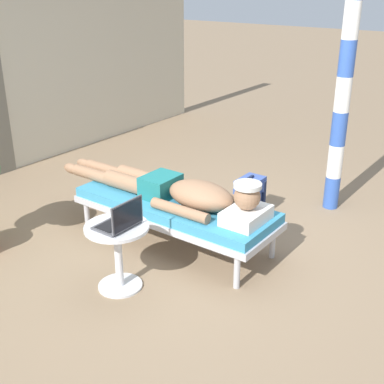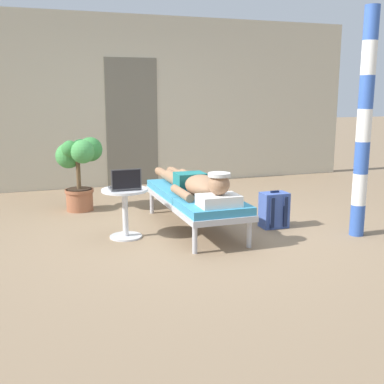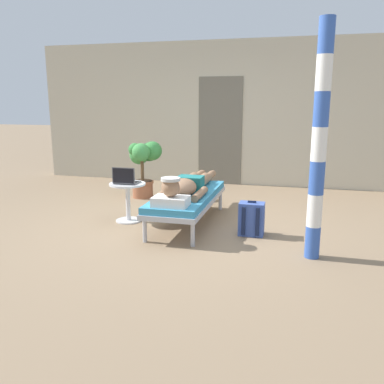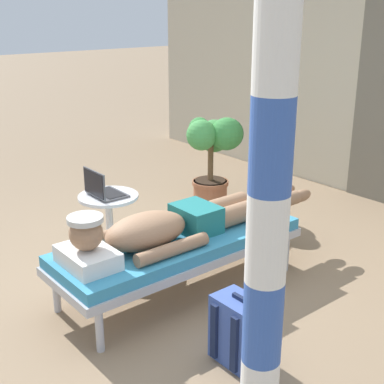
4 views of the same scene
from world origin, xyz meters
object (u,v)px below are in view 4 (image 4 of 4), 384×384
at_px(porch_post, 267,239).
at_px(person_reclining, 174,224).
at_px(backpack, 239,331).
at_px(laptop, 102,189).
at_px(lounge_chair, 179,246).
at_px(potted_plant, 215,148).
at_px(side_table, 109,215).

bearing_deg(porch_post, person_reclining, 153.67).
xyz_separation_m(person_reclining, backpack, (0.87, -0.20, -0.32)).
bearing_deg(laptop, lounge_chair, 9.96).
distance_m(backpack, potted_plant, 2.55).
height_order(laptop, porch_post, porch_post).
distance_m(laptop, potted_plant, 1.49).
height_order(side_table, backpack, side_table).
xyz_separation_m(potted_plant, porch_post, (2.67, -2.14, 0.55)).
xyz_separation_m(person_reclining, side_table, (-0.80, -0.04, -0.16)).
bearing_deg(side_table, lounge_chair, 6.37).
xyz_separation_m(person_reclining, porch_post, (1.56, -0.77, 0.65)).
relative_size(lounge_chair, potted_plant, 1.95).
bearing_deg(person_reclining, side_table, -176.94).
height_order(person_reclining, backpack, person_reclining).
bearing_deg(backpack, side_table, 174.62).
distance_m(person_reclining, porch_post, 1.86).
xyz_separation_m(lounge_chair, side_table, (-0.80, -0.09, 0.01)).
height_order(person_reclining, porch_post, porch_post).
relative_size(backpack, potted_plant, 0.45).
height_order(lounge_chair, person_reclining, person_reclining).
distance_m(person_reclining, backpack, 0.95).
height_order(laptop, backpack, laptop).
distance_m(lounge_chair, person_reclining, 0.18).
height_order(person_reclining, side_table, person_reclining).
xyz_separation_m(lounge_chair, porch_post, (1.56, -0.82, 0.83)).
bearing_deg(lounge_chair, side_table, -173.63).
xyz_separation_m(side_table, laptop, (0.00, -0.05, 0.23)).
bearing_deg(porch_post, lounge_chair, 152.31).
xyz_separation_m(lounge_chair, potted_plant, (-1.11, 1.32, 0.28)).
bearing_deg(side_table, backpack, -5.38).
distance_m(person_reclining, laptop, 0.81).
height_order(side_table, potted_plant, potted_plant).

